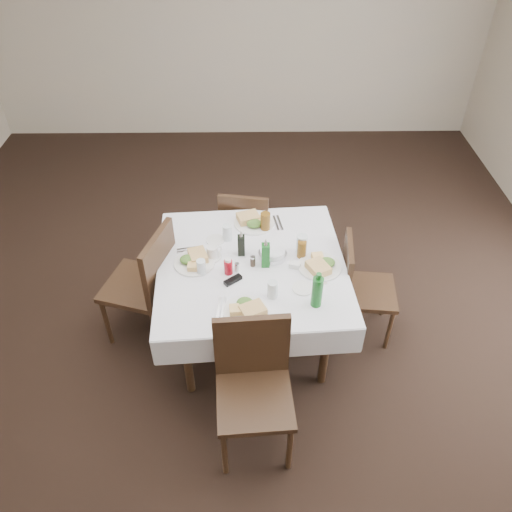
# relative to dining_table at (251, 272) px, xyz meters

# --- Properties ---
(ground_plane) EXTENTS (7.00, 7.00, 0.00)m
(ground_plane) POSITION_rel_dining_table_xyz_m (-0.18, 0.02, -0.68)
(ground_plane) COLOR black
(room_shell) EXTENTS (6.04, 7.04, 2.80)m
(room_shell) POSITION_rel_dining_table_xyz_m (-0.18, 0.02, 1.03)
(room_shell) COLOR #BCB1A0
(room_shell) RESTS_ON ground
(dining_table) EXTENTS (1.40, 1.40, 0.76)m
(dining_table) POSITION_rel_dining_table_xyz_m (0.00, 0.00, 0.00)
(dining_table) COLOR black
(dining_table) RESTS_ON ground
(chair_north) EXTENTS (0.47, 0.47, 0.86)m
(chair_north) POSITION_rel_dining_table_xyz_m (-0.05, 0.78, -0.19)
(chair_north) COLOR black
(chair_north) RESTS_ON ground
(chair_south) EXTENTS (0.49, 0.49, 0.96)m
(chair_south) POSITION_rel_dining_table_xyz_m (0.00, -0.81, -0.13)
(chair_south) COLOR black
(chair_south) RESTS_ON ground
(chair_east) EXTENTS (0.45, 0.45, 0.86)m
(chair_east) POSITION_rel_dining_table_xyz_m (0.80, 0.06, -0.19)
(chair_east) COLOR black
(chair_east) RESTS_ON ground
(chair_west) EXTENTS (0.59, 0.59, 0.99)m
(chair_west) POSITION_rel_dining_table_xyz_m (-0.76, 0.05, -0.11)
(chair_west) COLOR black
(chair_west) RESTS_ON ground
(meal_north) EXTENTS (0.31, 0.31, 0.07)m
(meal_north) POSITION_rel_dining_table_xyz_m (0.02, 0.46, 0.11)
(meal_north) COLOR white
(meal_north) RESTS_ON dining_table
(meal_south) EXTENTS (0.29, 0.29, 0.06)m
(meal_south) POSITION_rel_dining_table_xyz_m (-0.03, -0.47, 0.11)
(meal_south) COLOR white
(meal_south) RESTS_ON dining_table
(meal_east) EXTENTS (0.30, 0.30, 0.07)m
(meal_east) POSITION_rel_dining_table_xyz_m (0.48, -0.06, 0.11)
(meal_east) COLOR white
(meal_east) RESTS_ON dining_table
(meal_west) EXTENTS (0.29, 0.29, 0.06)m
(meal_west) POSITION_rel_dining_table_xyz_m (-0.40, 0.01, 0.11)
(meal_west) COLOR white
(meal_west) RESTS_ON dining_table
(side_plate_a) EXTENTS (0.14, 0.14, 0.01)m
(side_plate_a) POSITION_rel_dining_table_xyz_m (-0.27, 0.26, 0.09)
(side_plate_a) COLOR white
(side_plate_a) RESTS_ON dining_table
(side_plate_b) EXTENTS (0.14, 0.14, 0.01)m
(side_plate_b) POSITION_rel_dining_table_xyz_m (0.34, -0.26, 0.09)
(side_plate_b) COLOR white
(side_plate_b) RESTS_ON dining_table
(water_n) EXTENTS (0.07, 0.07, 0.13)m
(water_n) POSITION_rel_dining_table_xyz_m (-0.18, 0.27, 0.14)
(water_n) COLOR silver
(water_n) RESTS_ON dining_table
(water_s) EXTENTS (0.07, 0.07, 0.12)m
(water_s) POSITION_rel_dining_table_xyz_m (0.13, -0.32, 0.14)
(water_s) COLOR silver
(water_s) RESTS_ON dining_table
(water_e) EXTENTS (0.08, 0.08, 0.15)m
(water_e) POSITION_rel_dining_table_xyz_m (0.36, 0.12, 0.15)
(water_e) COLOR silver
(water_e) RESTS_ON dining_table
(water_w) EXTENTS (0.06, 0.06, 0.11)m
(water_w) POSITION_rel_dining_table_xyz_m (-0.34, -0.10, 0.14)
(water_w) COLOR silver
(water_w) RESTS_ON dining_table
(iced_tea_a) EXTENTS (0.07, 0.07, 0.15)m
(iced_tea_a) POSITION_rel_dining_table_xyz_m (0.11, 0.38, 0.16)
(iced_tea_a) COLOR brown
(iced_tea_a) RESTS_ON dining_table
(iced_tea_b) EXTENTS (0.06, 0.06, 0.13)m
(iced_tea_b) POSITION_rel_dining_table_xyz_m (0.36, 0.07, 0.15)
(iced_tea_b) COLOR brown
(iced_tea_b) RESTS_ON dining_table
(bread_basket) EXTENTS (0.20, 0.20, 0.07)m
(bread_basket) POSITION_rel_dining_table_xyz_m (0.15, 0.07, 0.11)
(bread_basket) COLOR silver
(bread_basket) RESTS_ON dining_table
(oil_cruet_dark) EXTENTS (0.05, 0.05, 0.21)m
(oil_cruet_dark) POSITION_rel_dining_table_xyz_m (-0.07, 0.10, 0.17)
(oil_cruet_dark) COLOR black
(oil_cruet_dark) RESTS_ON dining_table
(oil_cruet_green) EXTENTS (0.06, 0.06, 0.24)m
(oil_cruet_green) POSITION_rel_dining_table_xyz_m (0.10, -0.02, 0.18)
(oil_cruet_green) COLOR #15631E
(oil_cruet_green) RESTS_ON dining_table
(ketchup_bottle) EXTENTS (0.06, 0.06, 0.13)m
(ketchup_bottle) POSITION_rel_dining_table_xyz_m (-0.16, -0.10, 0.14)
(ketchup_bottle) COLOR #A40B19
(ketchup_bottle) RESTS_ON dining_table
(salt_shaker) EXTENTS (0.03, 0.03, 0.07)m
(salt_shaker) POSITION_rel_dining_table_xyz_m (-0.10, -0.08, 0.12)
(salt_shaker) COLOR white
(salt_shaker) RESTS_ON dining_table
(pepper_shaker) EXTENTS (0.04, 0.04, 0.08)m
(pepper_shaker) POSITION_rel_dining_table_xyz_m (0.01, -0.02, 0.12)
(pepper_shaker) COLOR #3E2F23
(pepper_shaker) RESTS_ON dining_table
(coffee_mug) EXTENTS (0.13, 0.13, 0.09)m
(coffee_mug) POSITION_rel_dining_table_xyz_m (-0.27, 0.07, 0.12)
(coffee_mug) COLOR white
(coffee_mug) RESTS_ON dining_table
(sunglasses) EXTENTS (0.13, 0.11, 0.03)m
(sunglasses) POSITION_rel_dining_table_xyz_m (-0.13, -0.18, 0.09)
(sunglasses) COLOR black
(sunglasses) RESTS_ON dining_table
(green_bottle) EXTENTS (0.07, 0.07, 0.27)m
(green_bottle) POSITION_rel_dining_table_xyz_m (0.41, -0.40, 0.20)
(green_bottle) COLOR #15631E
(green_bottle) RESTS_ON dining_table
(sugar_caddy) EXTENTS (0.09, 0.07, 0.04)m
(sugar_caddy) POSITION_rel_dining_table_xyz_m (0.30, -0.05, 0.10)
(sugar_caddy) COLOR white
(sugar_caddy) RESTS_ON dining_table
(cutlery_n) EXTENTS (0.08, 0.20, 0.01)m
(cutlery_n) POSITION_rel_dining_table_xyz_m (0.21, 0.46, 0.09)
(cutlery_n) COLOR silver
(cutlery_n) RESTS_ON dining_table
(cutlery_s) EXTENTS (0.06, 0.19, 0.01)m
(cutlery_s) POSITION_rel_dining_table_xyz_m (-0.20, -0.43, 0.09)
(cutlery_s) COLOR silver
(cutlery_s) RESTS_ON dining_table
(cutlery_e) EXTENTS (0.17, 0.11, 0.01)m
(cutlery_e) POSITION_rel_dining_table_xyz_m (0.42, -0.23, 0.08)
(cutlery_e) COLOR silver
(cutlery_e) RESTS_ON dining_table
(cutlery_w) EXTENTS (0.20, 0.08, 0.01)m
(cutlery_w) POSITION_rel_dining_table_xyz_m (-0.44, 0.15, 0.09)
(cutlery_w) COLOR silver
(cutlery_w) RESTS_ON dining_table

